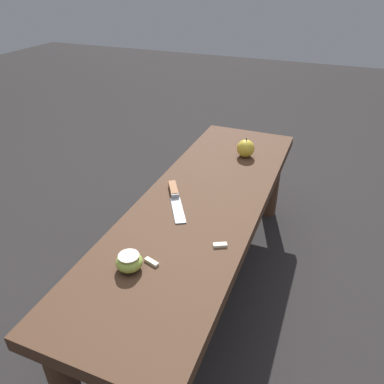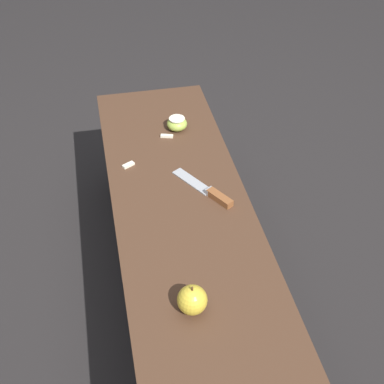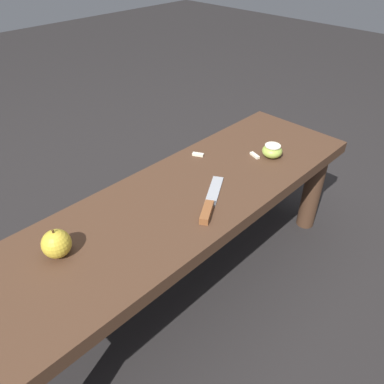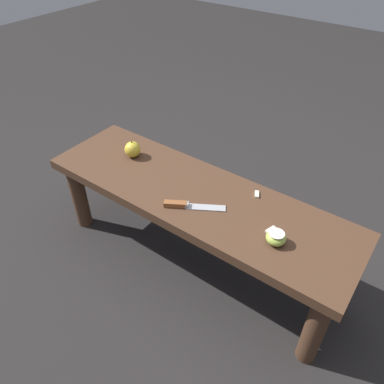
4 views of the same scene
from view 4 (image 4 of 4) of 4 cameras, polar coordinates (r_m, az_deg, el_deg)
ground_plane at (r=1.70m, az=0.49°, el=-10.08°), size 8.00×8.00×0.00m
wooden_bench at (r=1.48m, az=0.56°, el=-2.14°), size 1.27×0.38×0.38m
knife at (r=1.37m, az=-1.06°, el=-2.02°), size 0.21×0.14×0.02m
apple_whole at (r=1.64m, az=-9.04°, el=6.43°), size 0.07×0.07×0.08m
apple_cut at (r=1.26m, az=12.68°, el=-6.80°), size 0.07×0.07×0.04m
apple_slice_near_knife at (r=1.44m, az=9.85°, el=-0.34°), size 0.03×0.04×0.01m
apple_slice_center at (r=1.31m, az=11.88°, el=-5.63°), size 0.02×0.04×0.01m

